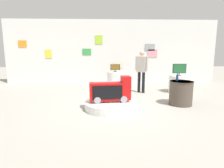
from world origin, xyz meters
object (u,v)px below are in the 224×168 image
(novelty_firetruck_tv, at_px, (111,91))
(display_pedestal_left_rear, at_px, (115,79))
(display_pedestal_center_rear, at_px, (178,84))
(tv_on_left_rear, at_px, (115,68))
(shopper_browsing_near_truck, at_px, (142,68))
(side_table_round, at_px, (181,93))
(bottle_on_side_table, at_px, (177,78))
(tv_on_center_rear, at_px, (179,69))
(main_display_pedestal, at_px, (110,105))

(novelty_firetruck_tv, relative_size, display_pedestal_left_rear, 1.53)
(novelty_firetruck_tv, distance_m, display_pedestal_center_rear, 3.69)
(tv_on_left_rear, xyz_separation_m, shopper_browsing_near_truck, (1.01, -1.56, 0.11))
(novelty_firetruck_tv, relative_size, shopper_browsing_near_truck, 0.72)
(display_pedestal_left_rear, bearing_deg, shopper_browsing_near_truck, -57.27)
(novelty_firetruck_tv, relative_size, display_pedestal_center_rear, 1.54)
(tv_on_left_rear, relative_size, side_table_round, 0.62)
(bottle_on_side_table, bearing_deg, side_table_round, -42.54)
(tv_on_center_rear, bearing_deg, tv_on_left_rear, 148.58)
(tv_on_left_rear, xyz_separation_m, side_table_round, (1.96, -3.42, -0.52))
(side_table_round, relative_size, shopper_browsing_near_truck, 0.45)
(novelty_firetruck_tv, relative_size, tv_on_left_rear, 2.61)
(display_pedestal_left_rear, relative_size, display_pedestal_center_rear, 1.01)
(tv_on_left_rear, bearing_deg, side_table_round, -60.20)
(shopper_browsing_near_truck, bearing_deg, tv_on_center_rear, -0.95)
(display_pedestal_center_rear, xyz_separation_m, tv_on_center_rear, (0.00, -0.00, 0.64))
(novelty_firetruck_tv, bearing_deg, display_pedestal_left_rear, 84.69)
(tv_on_left_rear, height_order, display_pedestal_center_rear, tv_on_left_rear)
(tv_on_left_rear, xyz_separation_m, tv_on_center_rear, (2.60, -1.59, 0.08))
(tv_on_left_rear, bearing_deg, bottle_on_side_table, -60.90)
(tv_on_center_rear, xyz_separation_m, side_table_round, (-0.65, -1.83, -0.60))
(main_display_pedestal, height_order, shopper_browsing_near_truck, shopper_browsing_near_truck)
(main_display_pedestal, height_order, display_pedestal_left_rear, display_pedestal_left_rear)
(main_display_pedestal, distance_m, shopper_browsing_near_truck, 2.77)
(main_display_pedestal, distance_m, display_pedestal_center_rear, 3.71)
(display_pedestal_center_rear, bearing_deg, tv_on_center_rear, -89.81)
(tv_on_left_rear, relative_size, bottle_on_side_table, 1.80)
(novelty_firetruck_tv, xyz_separation_m, display_pedestal_center_rear, (2.96, 2.20, -0.19))
(display_pedestal_left_rear, xyz_separation_m, bottle_on_side_table, (1.84, -3.32, 0.53))
(main_display_pedestal, distance_m, side_table_round, 2.38)
(bottle_on_side_table, bearing_deg, shopper_browsing_near_truck, 115.51)
(display_pedestal_left_rear, height_order, display_pedestal_center_rear, same)
(main_display_pedestal, bearing_deg, shopper_browsing_near_truck, 57.94)
(display_pedestal_left_rear, height_order, bottle_on_side_table, bottle_on_side_table)
(display_pedestal_center_rear, relative_size, shopper_browsing_near_truck, 0.47)
(bottle_on_side_table, height_order, shopper_browsing_near_truck, shopper_browsing_near_truck)
(display_pedestal_left_rear, height_order, shopper_browsing_near_truck, shopper_browsing_near_truck)
(display_pedestal_left_rear, xyz_separation_m, tv_on_center_rear, (2.60, -1.59, 0.64))
(tv_on_center_rear, bearing_deg, side_table_round, -109.49)
(tv_on_left_rear, height_order, bottle_on_side_table, tv_on_left_rear)
(tv_on_left_rear, distance_m, side_table_round, 3.97)
(display_pedestal_left_rear, bearing_deg, display_pedestal_center_rear, -31.42)
(display_pedestal_center_rear, height_order, side_table_round, side_table_round)
(tv_on_left_rear, distance_m, tv_on_center_rear, 3.05)
(novelty_firetruck_tv, height_order, bottle_on_side_table, bottle_on_side_table)
(main_display_pedestal, height_order, novelty_firetruck_tv, novelty_firetruck_tv)
(display_pedestal_center_rear, bearing_deg, shopper_browsing_near_truck, 179.21)
(tv_on_center_rear, bearing_deg, display_pedestal_center_rear, 90.19)
(display_pedestal_left_rear, bearing_deg, side_table_round, -60.24)
(main_display_pedestal, bearing_deg, side_table_round, 8.76)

